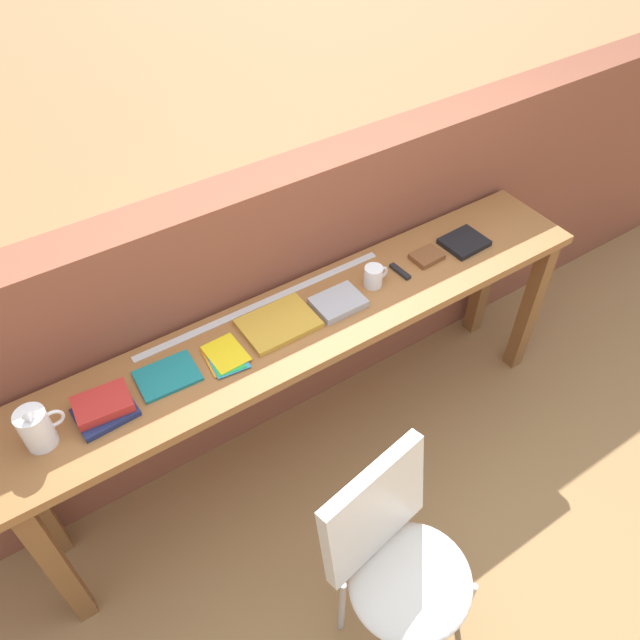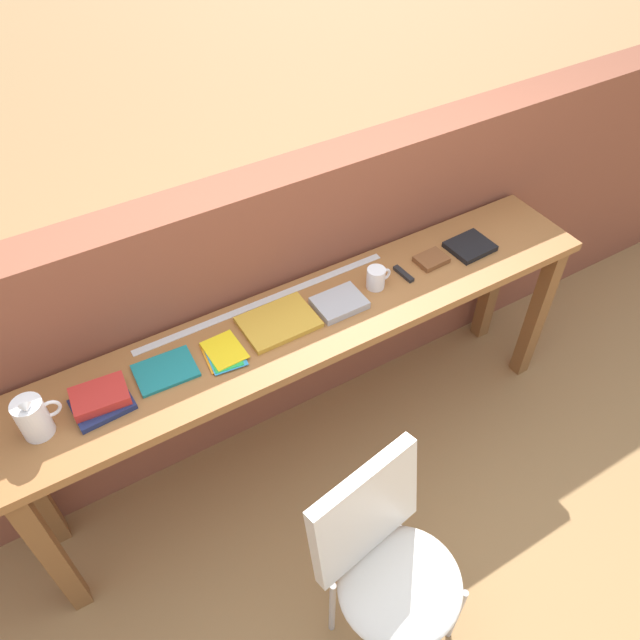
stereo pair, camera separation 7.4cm
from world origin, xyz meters
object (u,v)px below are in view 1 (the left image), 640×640
at_px(book_stack_leftmost, 104,408).
at_px(chair_white_moulded, 397,557).
at_px(pamphlet_pile_colourful, 225,356).
at_px(pitcher_white, 37,428).
at_px(multitool_folded, 400,271).
at_px(leather_journal_brown, 427,256).
at_px(magazine_cycling, 167,376).
at_px(book_open_centre, 278,323).
at_px(mug, 374,276).
at_px(book_repair_rightmost, 464,242).

bearing_deg(book_stack_leftmost, chair_white_moulded, -52.65).
relative_size(book_stack_leftmost, pamphlet_pile_colourful, 1.08).
bearing_deg(pitcher_white, pamphlet_pile_colourful, 0.06).
distance_m(multitool_folded, leather_journal_brown, 0.15).
height_order(pitcher_white, magazine_cycling, pitcher_white).
height_order(book_stack_leftmost, book_open_centre, book_stack_leftmost).
bearing_deg(mug, pamphlet_pile_colourful, -178.29).
bearing_deg(magazine_cycling, chair_white_moulded, -62.55).
height_order(mug, leather_journal_brown, mug).
bearing_deg(chair_white_moulded, mug, 59.15).
bearing_deg(pitcher_white, multitool_folded, 0.67).
bearing_deg(book_stack_leftmost, pitcher_white, -179.14).
distance_m(book_stack_leftmost, book_open_centre, 0.70).
height_order(pamphlet_pile_colourful, book_repair_rightmost, book_repair_rightmost).
xyz_separation_m(book_stack_leftmost, pamphlet_pile_colourful, (0.45, -0.00, -0.02)).
distance_m(book_open_centre, mug, 0.45).
xyz_separation_m(book_stack_leftmost, magazine_cycling, (0.24, 0.03, -0.02)).
height_order(pamphlet_pile_colourful, book_open_centre, book_open_centre).
bearing_deg(chair_white_moulded, pitcher_white, 135.47).
xyz_separation_m(pitcher_white, magazine_cycling, (0.45, 0.03, -0.07)).
xyz_separation_m(chair_white_moulded, mug, (0.51, 0.85, 0.40)).
height_order(book_stack_leftmost, leather_journal_brown, book_stack_leftmost).
bearing_deg(leather_journal_brown, book_open_centre, 177.07).
bearing_deg(book_stack_leftmost, book_open_centre, 2.57).
relative_size(pitcher_white, book_repair_rightmost, 0.99).
bearing_deg(pitcher_white, book_stack_leftmost, 0.86).
xyz_separation_m(magazine_cycling, book_open_centre, (0.46, 0.00, 0.00)).
bearing_deg(book_open_centre, chair_white_moulded, -94.63).
xyz_separation_m(multitool_folded, book_repair_rightmost, (0.35, -0.01, 0.00)).
distance_m(pitcher_white, book_stack_leftmost, 0.21).
xyz_separation_m(pitcher_white, pamphlet_pile_colourful, (0.66, 0.00, -0.07)).
bearing_deg(magazine_cycling, book_stack_leftmost, -170.83).
bearing_deg(magazine_cycling, book_open_centre, 3.16).
xyz_separation_m(magazine_cycling, multitool_folded, (1.04, -0.01, 0.00)).
relative_size(chair_white_moulded, leather_journal_brown, 6.86).
bearing_deg(book_stack_leftmost, book_repair_rightmost, 0.32).
distance_m(pitcher_white, multitool_folded, 1.49).
height_order(book_stack_leftmost, book_repair_rightmost, book_stack_leftmost).
distance_m(book_stack_leftmost, leather_journal_brown, 1.43).
xyz_separation_m(pamphlet_pile_colourful, book_open_centre, (0.25, 0.03, 0.00)).
bearing_deg(book_stack_leftmost, magazine_cycling, 6.53).
height_order(chair_white_moulded, magazine_cycling, magazine_cycling).
height_order(pitcher_white, mug, pitcher_white).
xyz_separation_m(chair_white_moulded, leather_journal_brown, (0.80, 0.86, 0.37)).
relative_size(pitcher_white, book_stack_leftmost, 0.91).
xyz_separation_m(chair_white_moulded, magazine_cycling, (-0.40, 0.86, 0.36)).
xyz_separation_m(magazine_cycling, book_repair_rightmost, (1.40, -0.02, 0.01)).
height_order(chair_white_moulded, book_open_centre, book_open_centre).
height_order(magazine_cycling, leather_journal_brown, leather_journal_brown).
relative_size(chair_white_moulded, book_open_centre, 3.14).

